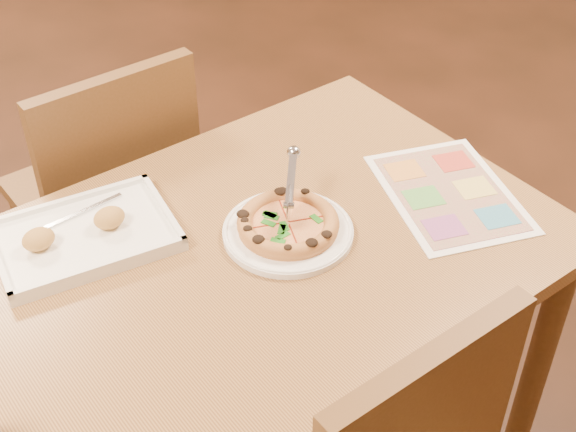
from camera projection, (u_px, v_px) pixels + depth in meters
dining_table at (242, 288)px, 1.66m from camera, size 1.30×0.85×0.72m
chair_far at (111, 177)px, 2.07m from camera, size 0.42×0.42×0.47m
plate at (288, 232)px, 1.65m from camera, size 0.35×0.35×0.01m
pizza at (288, 224)px, 1.64m from camera, size 0.21×0.21×0.03m
pizza_cutter at (291, 188)px, 1.64m from camera, size 0.12×0.13×0.10m
appetizer_tray at (84, 236)px, 1.63m from camera, size 0.39×0.30×0.06m
menu at (449, 193)px, 1.76m from camera, size 0.37×0.44×0.00m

